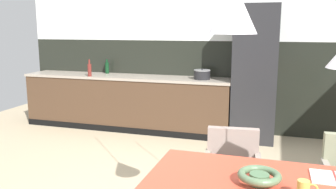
% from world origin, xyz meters
% --- Properties ---
extents(back_wall_splashback_dark, '(7.01, 0.12, 1.49)m').
position_xyz_m(back_wall_splashback_dark, '(0.00, 2.94, 0.74)').
color(back_wall_splashback_dark, black).
rests_on(back_wall_splashback_dark, ground).
extents(kitchen_counter, '(3.57, 0.63, 0.90)m').
position_xyz_m(kitchen_counter, '(-1.59, 2.58, 0.45)').
color(kitchen_counter, '#473121').
rests_on(kitchen_counter, ground).
extents(refrigerator_column, '(0.64, 0.60, 2.03)m').
position_xyz_m(refrigerator_column, '(0.52, 2.58, 1.02)').
color(refrigerator_column, '#232326').
rests_on(refrigerator_column, ground).
extents(armchair_near_window, '(0.53, 0.52, 0.81)m').
position_xyz_m(armchair_near_window, '(0.50, 0.14, 0.52)').
color(armchair_near_window, gray).
rests_on(armchair_near_window, ground).
extents(fruit_bowl, '(0.27, 0.27, 0.08)m').
position_xyz_m(fruit_bowl, '(0.76, -0.69, 0.78)').
color(fruit_bowl, '#4C704C').
rests_on(fruit_bowl, dining_table).
extents(open_book, '(0.30, 0.23, 0.02)m').
position_xyz_m(open_book, '(1.23, -0.47, 0.74)').
color(open_book, white).
rests_on(open_book, dining_table).
extents(mug_wide_latte, '(0.12, 0.07, 0.10)m').
position_xyz_m(mug_wide_latte, '(1.02, -0.80, 0.78)').
color(mug_wide_latte, gold).
rests_on(mug_wide_latte, dining_table).
extents(cooking_pot, '(0.26, 0.26, 0.17)m').
position_xyz_m(cooking_pot, '(-0.28, 2.55, 0.98)').
color(cooking_pot, black).
rests_on(cooking_pot, kitchen_counter).
extents(bottle_vinegar_dark, '(0.06, 0.06, 0.28)m').
position_xyz_m(bottle_vinegar_dark, '(-2.14, 2.35, 1.02)').
color(bottle_vinegar_dark, maroon).
rests_on(bottle_vinegar_dark, kitchen_counter).
extents(bottle_oil_tall, '(0.07, 0.07, 0.25)m').
position_xyz_m(bottle_oil_tall, '(-2.03, 2.77, 1.01)').
color(bottle_oil_tall, '#0F3319').
rests_on(bottle_oil_tall, kitchen_counter).
extents(pendant_lamp_over_table_near, '(0.30, 0.30, 1.26)m').
position_xyz_m(pendant_lamp_over_table_near, '(0.56, -0.65, 1.81)').
color(pendant_lamp_over_table_near, black).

